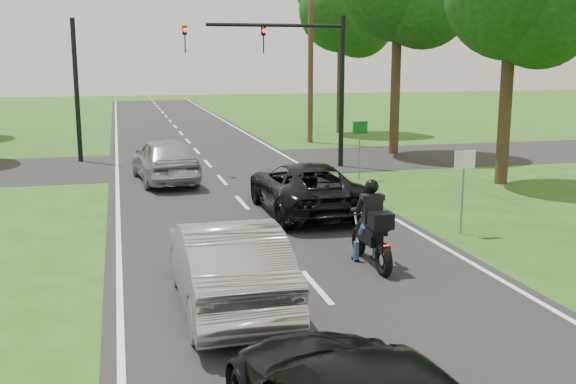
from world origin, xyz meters
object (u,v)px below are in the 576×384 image
object	(u,v)px
dark_suv	(305,187)
silver_suv	(165,159)
utility_pole_far	(311,44)
sign_green	(360,136)
sign_white	(464,172)
traffic_signal	(297,64)
silver_sedan	(227,264)
motorcycle_rider	(372,232)

from	to	relation	value
dark_suv	silver_suv	world-z (taller)	silver_suv
silver_suv	utility_pole_far	world-z (taller)	utility_pole_far
silver_suv	sign_green	bearing A→B (deg)	164.75
utility_pole_far	sign_white	size ratio (longest dim) A/B	4.71
traffic_signal	utility_pole_far	size ratio (longest dim) A/B	0.64
dark_suv	sign_white	distance (m)	4.63
sign_white	sign_green	distance (m)	8.00
sign_white	sign_green	bearing A→B (deg)	88.57
sign_green	silver_sedan	bearing A→B (deg)	-120.19
utility_pole_far	sign_white	world-z (taller)	utility_pole_far
sign_white	silver_suv	bearing A→B (deg)	126.21
sign_white	dark_suv	bearing A→B (deg)	134.56
motorcycle_rider	utility_pole_far	world-z (taller)	utility_pole_far
sign_green	dark_suv	bearing A→B (deg)	-125.54
dark_suv	traffic_signal	bearing A→B (deg)	-103.37
traffic_signal	sign_white	xyz separation A→B (m)	(1.36, -11.02, -2.54)
silver_suv	sign_white	distance (m)	11.38
silver_sedan	sign_white	xyz separation A→B (m)	(6.53, 3.57, 0.80)
utility_pole_far	silver_sedan	bearing A→B (deg)	-109.58
silver_suv	sign_green	size ratio (longest dim) A/B	2.24
motorcycle_rider	silver_sedan	size ratio (longest dim) A/B	0.46
silver_suv	traffic_signal	bearing A→B (deg)	-166.56
motorcycle_rider	silver_sedan	xyz separation A→B (m)	(-3.37, -1.63, 0.06)
motorcycle_rider	silver_suv	distance (m)	11.66
sign_green	silver_suv	bearing A→B (deg)	170.47
motorcycle_rider	sign_green	size ratio (longest dim) A/B	1.03
motorcycle_rider	silver_suv	world-z (taller)	motorcycle_rider
dark_suv	silver_suv	distance (m)	6.88
sign_white	sign_green	world-z (taller)	same
utility_pole_far	traffic_signal	bearing A→B (deg)	-109.68
sign_green	utility_pole_far	bearing A→B (deg)	83.27
motorcycle_rider	sign_green	world-z (taller)	sign_green
dark_suv	sign_green	xyz separation A→B (m)	(3.40, 4.75, 0.85)
silver_suv	sign_white	bearing A→B (deg)	120.49
silver_sedan	sign_white	world-z (taller)	sign_white
silver_suv	sign_white	size ratio (longest dim) A/B	2.24
silver_suv	sign_white	xyz separation A→B (m)	(6.71, -9.16, 0.78)
silver_suv	traffic_signal	distance (m)	6.56
motorcycle_rider	sign_white	bearing A→B (deg)	32.06
dark_suv	silver_suv	xyz separation A→B (m)	(-3.51, 5.91, 0.08)
silver_suv	utility_pole_far	xyz separation A→B (m)	(8.21, 9.86, 4.26)
motorcycle_rider	silver_sedan	bearing A→B (deg)	-153.78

